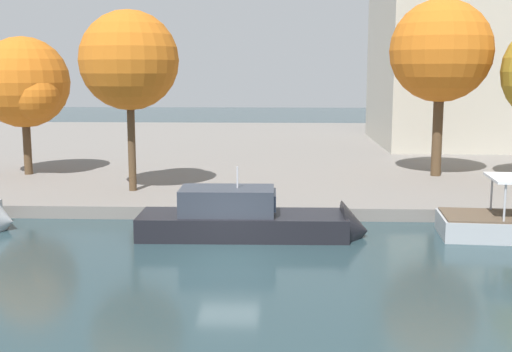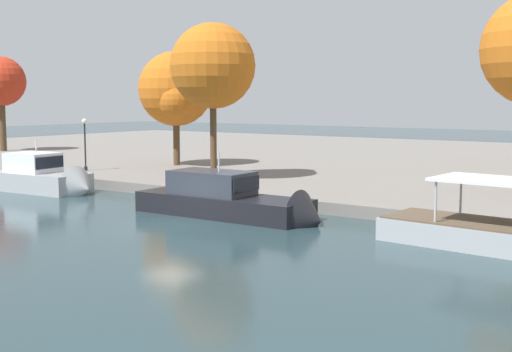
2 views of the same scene
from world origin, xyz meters
name	(u,v)px [view 2 (image 2 of 2)]	position (x,y,z in m)	size (l,w,h in m)	color
ground_plane	(172,225)	(0.00, 0.00, 0.00)	(220.00, 220.00, 0.00)	#23383D
dock_promenade	(430,163)	(0.00, 34.23, 0.33)	(120.00, 55.00, 0.66)	slate
motor_yacht_1	(46,181)	(-14.62, 3.95, 0.72)	(8.13, 3.45, 4.44)	#9EA3A8
motor_yacht_2	(232,206)	(1.00, 3.49, 0.58)	(10.62, 3.13, 4.40)	black
mooring_bollard_0	(12,165)	(-23.13, 7.37, 1.03)	(0.23, 0.23, 0.69)	#2D2D33
lamp_post	(85,139)	(-17.81, 10.05, 3.03)	(0.38, 0.38, 3.91)	black
tree_0	(0,84)	(-40.03, 18.12, 7.61)	(5.10, 5.10, 9.74)	#4C3823
tree_1	(177,90)	(-14.80, 17.01, 6.77)	(6.01, 6.01, 9.19)	#4C3823
tree_4	(215,63)	(-6.60, 11.63, 8.42)	(5.68, 5.83, 10.37)	#4C3823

